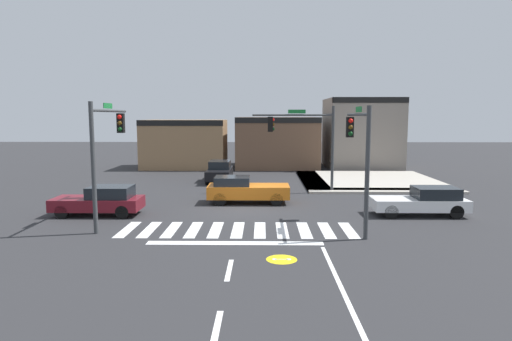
# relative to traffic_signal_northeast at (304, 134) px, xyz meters

# --- Properties ---
(ground_plane) EXTENTS (120.00, 120.00, 0.00)m
(ground_plane) POSITION_rel_traffic_signal_northeast_xyz_m (-3.67, -5.04, -3.73)
(ground_plane) COLOR #2B2B2D
(crosswalk_near) EXTENTS (9.97, 2.74, 0.01)m
(crosswalk_near) POSITION_rel_traffic_signal_northeast_xyz_m (-3.67, -9.54, -3.73)
(crosswalk_near) COLOR silver
(crosswalk_near) RESTS_ON ground_plane
(lane_markings) EXTENTS (6.80, 20.25, 0.01)m
(lane_markings) POSITION_rel_traffic_signal_northeast_xyz_m (-2.57, -17.07, -3.73)
(lane_markings) COLOR white
(lane_markings) RESTS_ON ground_plane
(bike_detector_marking) EXTENTS (1.06, 1.06, 0.01)m
(bike_detector_marking) POSITION_rel_traffic_signal_northeast_xyz_m (-1.96, -13.48, -3.73)
(bike_detector_marking) COLOR yellow
(bike_detector_marking) RESTS_ON ground_plane
(curb_corner_northeast) EXTENTS (10.00, 10.60, 0.15)m
(curb_corner_northeast) POSITION_rel_traffic_signal_northeast_xyz_m (4.82, 4.37, -3.65)
(curb_corner_northeast) COLOR #B2AA9E
(curb_corner_northeast) RESTS_ON ground_plane
(storefront_row) EXTENTS (23.75, 6.93, 6.48)m
(storefront_row) POSITION_rel_traffic_signal_northeast_xyz_m (-0.17, 14.15, -1.02)
(storefront_row) COLOR #93704C
(storefront_row) RESTS_ON ground_plane
(traffic_signal_northeast) EXTENTS (5.17, 0.32, 5.48)m
(traffic_signal_northeast) POSITION_rel_traffic_signal_northeast_xyz_m (0.00, 0.00, 0.00)
(traffic_signal_northeast) COLOR #383A3D
(traffic_signal_northeast) RESTS_ON ground_plane
(traffic_signal_southwest) EXTENTS (0.32, 4.57, 5.44)m
(traffic_signal_southwest) POSITION_rel_traffic_signal_northeast_xyz_m (-9.53, -8.52, 0.06)
(traffic_signal_southwest) COLOR #383A3D
(traffic_signal_southwest) RESTS_ON ground_plane
(traffic_signal_southeast) EXTENTS (0.32, 4.26, 5.26)m
(traffic_signal_southeast) POSITION_rel_traffic_signal_northeast_xyz_m (1.47, -9.26, -0.07)
(traffic_signal_southeast) COLOR #383A3D
(traffic_signal_southeast) RESTS_ON ground_plane
(car_maroon) EXTENTS (4.27, 1.75, 1.44)m
(car_maroon) POSITION_rel_traffic_signal_northeast_xyz_m (-10.54, -6.76, -3.01)
(car_maroon) COLOR maroon
(car_maroon) RESTS_ON ground_plane
(car_orange) EXTENTS (4.53, 1.81, 1.49)m
(car_orange) POSITION_rel_traffic_signal_northeast_xyz_m (-3.56, -3.59, -2.97)
(car_orange) COLOR orange
(car_orange) RESTS_ON ground_plane
(car_white) EXTENTS (4.53, 1.72, 1.40)m
(car_white) POSITION_rel_traffic_signal_northeast_xyz_m (5.26, -6.61, -3.02)
(car_white) COLOR white
(car_white) RESTS_ON ground_plane
(car_black) EXTENTS (1.71, 4.37, 1.54)m
(car_black) POSITION_rel_traffic_signal_northeast_xyz_m (-5.79, 4.57, -2.96)
(car_black) COLOR black
(car_black) RESTS_ON ground_plane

